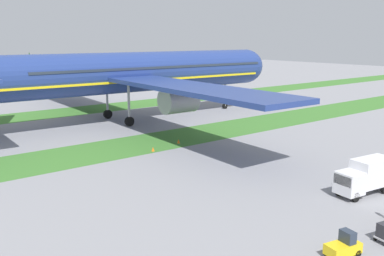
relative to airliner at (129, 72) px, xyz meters
name	(u,v)px	position (x,y,z in m)	size (l,w,h in m)	color
grass_strip_near	(116,148)	(-12.22, -16.94, -9.18)	(320.00, 10.87, 0.01)	#3D752D
grass_strip_far	(36,115)	(-12.22, 16.80, -9.18)	(320.00, 10.87, 0.01)	#3D752D
airliner	(129,72)	(0.00, 0.00, 0.00)	(67.01, 82.58, 25.60)	navy
baggage_tug	(344,246)	(-14.17, -54.90, -8.37)	(2.80, 1.78, 1.97)	yellow
catering_truck	(366,175)	(-1.02, -48.88, -7.23)	(7.19, 3.17, 3.58)	silver
taxiway_marker_0	(179,141)	(-3.34, -20.05, -8.90)	(0.44, 0.44, 0.57)	orange
taxiway_marker_1	(153,149)	(-8.90, -21.59, -8.89)	(0.44, 0.44, 0.60)	orange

